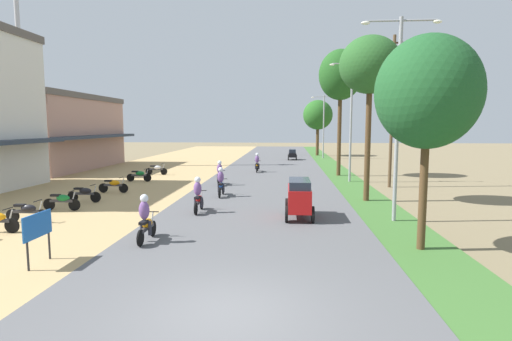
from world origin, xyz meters
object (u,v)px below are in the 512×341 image
Objects in this scene: parked_motorbike_second at (27,211)px; car_van_red at (299,196)px; motorbike_ahead_third at (221,183)px; streetlamp_mid at (351,114)px; streetlamp_near at (398,107)px; motorbike_foreground_rider at (146,219)px; motorbike_ahead_second at (198,196)px; motorbike_ahead_fifth at (257,163)px; streetlamp_far at (324,122)px; parked_motorbike_fifth at (114,185)px; parked_motorbike_fourth at (84,193)px; parked_motorbike_sixth at (139,175)px; parked_motorbike_third at (62,200)px; parked_motorbike_seventh at (157,169)px; motorbike_ahead_fourth at (220,174)px; median_tree_second at (370,66)px; car_hatchback_black at (292,154)px; street_signboard at (38,229)px; median_tree_fourth at (318,115)px; median_tree_third at (341,76)px; utility_pole_near at (392,110)px; median_tree_nearest at (428,93)px.

car_van_red is (11.16, 1.65, 0.47)m from parked_motorbike_second.
streetlamp_mid is at bearing 40.04° from motorbike_ahead_third.
motorbike_foreground_rider is (-9.28, -3.85, -3.95)m from streetlamp_near.
motorbike_ahead_second is 16.51m from motorbike_ahead_fifth.
streetlamp_near reaches higher than streetlamp_far.
parked_motorbike_second is 1.00× the size of parked_motorbike_fifth.
parked_motorbike_fourth is 1.00× the size of motorbike_ahead_fifth.
parked_motorbike_sixth is 15.40m from car_van_red.
car_van_red is 4.63m from motorbike_ahead_second.
motorbike_ahead_third is (-8.18, -28.08, -3.64)m from streetlamp_far.
parked_motorbike_third is 1.00× the size of parked_motorbike_seventh.
parked_motorbike_third is 1.00× the size of motorbike_ahead_fourth.
median_tree_second reaches higher than motorbike_ahead_third.
car_van_red is 1.20× the size of car_hatchback_black.
car_hatchback_black is at bearing 53.97° from parked_motorbike_seventh.
motorbike_ahead_fourth is (2.59, 15.76, -0.25)m from street_signboard.
streetlamp_near is 33.26m from streetlamp_far.
streetlamp_mid is (15.03, 1.20, 4.33)m from parked_motorbike_sixth.
median_tree_fourth is at bearing 72.08° from motorbike_ahead_fifth.
median_tree_fourth is 38.23m from motorbike_ahead_second.
car_van_red is 1.34× the size of motorbike_ahead_fifth.
median_tree_fourth is (-0.11, 33.38, -1.60)m from median_tree_second.
motorbike_foreground_rider and motorbike_ahead_fifth have the same top height.
median_tree_fourth is at bearing 75.81° from street_signboard.
motorbike_ahead_fifth is (-7.04, 17.37, -3.95)m from streetlamp_near.
car_van_red is at bearing -61.80° from motorbike_ahead_fourth.
parked_motorbike_fifth is (0.34, 7.50, 0.00)m from parked_motorbike_second.
car_van_red is 30.16m from car_hatchback_black.
parked_motorbike_fourth is 0.24× the size of median_tree_fourth.
street_signboard is 0.75× the size of car_hatchback_black.
parked_motorbike_second is 23.81m from median_tree_third.
parked_motorbike_third is (0.09, 2.40, 0.00)m from parked_motorbike_second.
motorbike_ahead_third is at bearing -155.64° from utility_pole_near.
parked_motorbike_seventh is 0.22× the size of streetlamp_near.
streetlamp_near is at bearing -44.59° from parked_motorbike_seventh.
streetlamp_far is at bearing 88.91° from median_tree_third.
parked_motorbike_fourth is 0.18× the size of median_tree_third.
streetlamp_mid is at bearing 57.75° from street_signboard.
car_van_red reaches higher than street_signboard.
median_tree_fourth is at bearing 65.62° from car_hatchback_black.
median_tree_fourth reaches higher than parked_motorbike_second.
parked_motorbike_third is 0.18× the size of utility_pole_near.
street_signboard is at bearing -99.35° from motorbike_ahead_fourth.
streetlamp_far reaches higher than median_tree_nearest.
streetlamp_near is 0.85× the size of utility_pole_near.
streetlamp_mid is at bearing 52.52° from motorbike_ahead_second.
parked_motorbike_seventh is 21.59m from streetlamp_near.
streetlamp_mid is at bearing 4.56° from parked_motorbike_sixth.
median_tree_second is (14.52, -1.40, 6.54)m from parked_motorbike_fifth.
parked_motorbike_third is 40.17m from median_tree_fourth.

